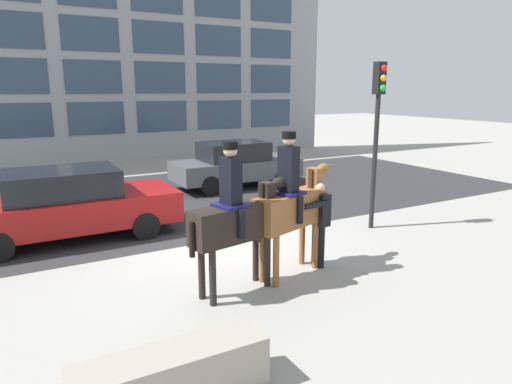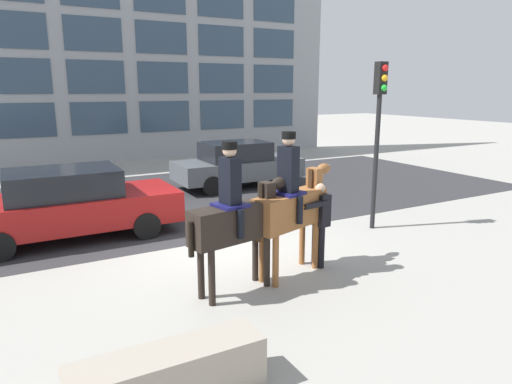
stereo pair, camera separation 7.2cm
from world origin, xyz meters
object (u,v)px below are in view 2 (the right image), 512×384
object	(u,v)px
planter_ledge	(169,376)
street_car_near_lane	(69,203)
mounted_horse_lead	(236,218)
mounted_horse_companion	(292,205)
pedestrian_bystander	(319,218)
traffic_light	(379,119)
street_car_far_lane	(237,164)

from	to	relation	value
planter_ledge	street_car_near_lane	bearing A→B (deg)	91.75
mounted_horse_lead	mounted_horse_companion	size ratio (longest dim) A/B	0.97
mounted_horse_lead	pedestrian_bystander	distance (m)	1.86
traffic_light	planter_ledge	size ratio (longest dim) A/B	1.85
mounted_horse_lead	mounted_horse_companion	world-z (taller)	mounted_horse_companion
mounted_horse_lead	mounted_horse_companion	xyz separation A→B (m)	(1.18, 0.18, 0.03)
pedestrian_bystander	street_car_far_lane	size ratio (longest dim) A/B	0.38
mounted_horse_lead	planter_ledge	distance (m)	2.97
pedestrian_bystander	traffic_light	world-z (taller)	traffic_light
traffic_light	planter_ledge	world-z (taller)	traffic_light
street_car_near_lane	pedestrian_bystander	bearing A→B (deg)	-46.50
mounted_horse_lead	street_car_far_lane	world-z (taller)	mounted_horse_lead
mounted_horse_companion	traffic_light	bearing A→B (deg)	5.04
planter_ledge	mounted_horse_companion	bearing A→B (deg)	36.99
mounted_horse_companion	planter_ledge	xyz separation A→B (m)	(-3.03, -2.28, -1.01)
traffic_light	planter_ledge	xyz separation A→B (m)	(-6.29, -3.68, -2.32)
pedestrian_bystander	mounted_horse_lead	bearing A→B (deg)	-0.35
traffic_light	mounted_horse_companion	bearing A→B (deg)	-156.76
street_car_far_lane	pedestrian_bystander	bearing A→B (deg)	-104.69
traffic_light	planter_ledge	bearing A→B (deg)	-149.66
mounted_horse_lead	street_car_near_lane	bearing A→B (deg)	104.69
pedestrian_bystander	mounted_horse_companion	bearing A→B (deg)	-2.98
planter_ledge	mounted_horse_lead	bearing A→B (deg)	48.65
pedestrian_bystander	planter_ledge	world-z (taller)	pedestrian_bystander
mounted_horse_lead	planter_ledge	bearing A→B (deg)	-142.08
mounted_horse_companion	pedestrian_bystander	xyz separation A→B (m)	(0.64, 0.05, -0.35)
mounted_horse_lead	street_car_near_lane	world-z (taller)	mounted_horse_lead
mounted_horse_lead	mounted_horse_companion	bearing A→B (deg)	-2.02
mounted_horse_lead	traffic_light	world-z (taller)	traffic_light
street_car_near_lane	traffic_light	xyz separation A→B (m)	(6.49, -2.72, 1.81)
street_car_near_lane	planter_ledge	size ratio (longest dim) A/B	2.23
street_car_far_lane	street_car_near_lane	bearing A→B (deg)	-151.47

